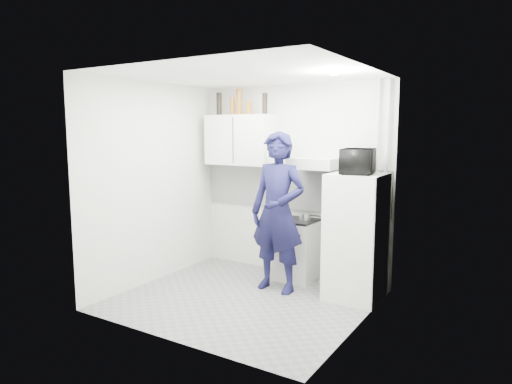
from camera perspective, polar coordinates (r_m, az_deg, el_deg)
The scene contains 22 objects.
floor at distance 5.54m, azimuth -1.60°, elevation -13.28°, with size 2.80×2.80×0.00m, color #5A5A58.
ceiling at distance 5.21m, azimuth -1.71°, elevation 14.48°, with size 2.80×2.80×0.00m, color white.
wall_back at distance 6.30m, azimuth 4.60°, elevation 1.44°, with size 2.80×2.80×0.00m, color silver.
wall_left at distance 6.10m, azimuth -12.72°, elevation 1.07°, with size 2.60×2.60×0.00m, color silver.
wall_right at distance 4.61m, azimuth 13.05°, elevation -1.05°, with size 2.60×2.60×0.00m, color silver.
person at distance 5.61m, azimuth 2.74°, elevation -2.55°, with size 0.72×0.47×1.98m, color black.
stove at distance 6.15m, azimuth 5.16°, elevation -7.32°, with size 0.49×0.49×0.79m, color beige.
fridge at distance 5.49m, azimuth 12.37°, elevation -5.52°, with size 0.62×0.62×1.49m, color silver.
stove_top at distance 6.06m, azimuth 5.20°, elevation -3.59°, with size 0.47×0.47×0.03m, color black.
saucepan at distance 6.04m, azimuth 6.15°, elevation -3.08°, with size 0.16×0.16×0.09m, color silver.
microwave at distance 5.36m, azimuth 12.64°, elevation 3.78°, with size 0.35×0.52×0.29m, color black.
bottle_a at distance 6.70m, azimuth -4.64°, elevation 10.90°, with size 0.07×0.07×0.32m, color black.
bottle_c at distance 6.57m, azimuth -2.99°, elevation 10.68°, with size 0.06×0.06×0.25m, color brown.
bottle_d at distance 6.51m, azimuth -2.14°, elevation 11.17°, with size 0.08×0.08×0.36m, color brown.
canister_a at distance 6.41m, azimuth -0.93°, elevation 10.48°, with size 0.08×0.08×0.19m, color brown.
bottle_e at distance 6.28m, azimuth 1.11°, elevation 10.98°, with size 0.07×0.07×0.29m, color black.
upper_cabinet at distance 6.49m, azimuth -2.00°, elevation 6.52°, with size 1.00×0.35×0.70m, color silver.
range_hood at distance 5.85m, azimuth 7.45°, elevation 3.58°, with size 0.60×0.50×0.14m, color beige.
backsplash at distance 6.29m, azimuth 4.53°, elevation 0.52°, with size 2.74×0.03×0.60m, color white.
pipe_a at distance 5.75m, azimuth 15.85°, elevation 0.57°, with size 0.05×0.05×2.60m, color beige.
pipe_b at distance 5.78m, azimuth 14.70°, elevation 0.65°, with size 0.04×0.04×2.60m, color beige.
ceiling_spot_fixture at distance 4.92m, azimuth 9.73°, elevation 14.42°, with size 0.10×0.10×0.02m, color white.
Camera 1 is at (2.84, -4.32, 1.99)m, focal length 32.00 mm.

